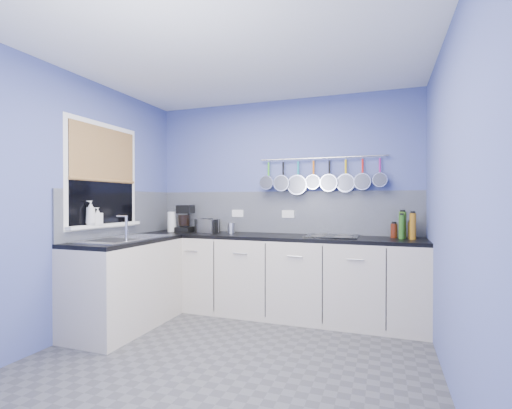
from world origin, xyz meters
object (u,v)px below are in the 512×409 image
Objects in this scene: soap_bottle_a at (91,213)px; hob at (332,236)px; soap_bottle_b at (98,216)px; coffee_maker at (185,218)px; toaster at (207,226)px; paper_towel at (172,222)px; canister at (231,228)px.

hob is at bearing 28.35° from soap_bottle_a.
soap_bottle_b is (0.00, 0.09, -0.03)m from soap_bottle_a.
soap_bottle_a reaches higher than coffee_maker.
soap_bottle_b is 1.13m from coffee_maker.
soap_bottle_b is 0.68× the size of toaster.
hob is (1.99, 0.04, -0.12)m from paper_towel.
coffee_maker reaches higher than paper_towel.
soap_bottle_a is 1.22m from coffee_maker.
hob is at bearing 11.29° from toaster.
canister is at bearing 48.44° from soap_bottle_b.
soap_bottle_a is at bearing -107.17° from toaster.
soap_bottle_b is at bearing 90.00° from soap_bottle_a.
paper_towel is (0.19, 1.05, -0.11)m from soap_bottle_b.
toaster is (0.66, 1.10, -0.15)m from soap_bottle_b.
soap_bottle_b is 0.31× the size of hob.
toaster is at bearing -179.05° from canister.
canister is at bearing 50.67° from soap_bottle_a.
coffee_maker is at bearing -179.56° from hob.
soap_bottle_b is at bearing -114.41° from coffee_maker.
hob is at bearing 26.46° from soap_bottle_b.
paper_towel is 0.79m from canister.
canister is at bearing 4.02° from paper_towel.
coffee_maker is 0.63m from canister.
soap_bottle_b is at bearing -100.39° from paper_towel.
canister is at bearing -2.58° from coffee_maker.
coffee_maker is 0.61× the size of hob.
coffee_maker is at bearing 71.31° from soap_bottle_b.
soap_bottle_a reaches higher than toaster.
canister is (0.98, 1.20, -0.21)m from soap_bottle_a.
paper_towel is at bearing 79.61° from soap_bottle_b.
paper_towel is at bearing -178.50° from coffee_maker.
toaster is at bearing 179.45° from hob.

